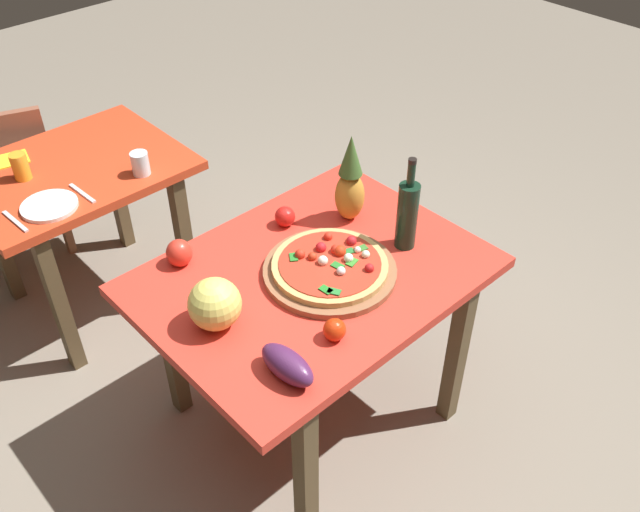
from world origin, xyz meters
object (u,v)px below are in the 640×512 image
(tomato_beside_pepper, at_px, (335,330))
(melon, at_px, (215,304))
(knife_utensil, at_px, (82,193))
(tomato_by_bottle, at_px, (285,216))
(drinking_glass_water, at_px, (140,163))
(background_table, at_px, (78,191))
(fork_utensil, at_px, (15,221))
(wine_bottle, at_px, (407,214))
(pineapple_left, at_px, (350,183))
(pizza_board, at_px, (330,271))
(eggplant, at_px, (287,365))
(display_table, at_px, (313,292))
(dining_chair, at_px, (14,173))
(dinner_plate, at_px, (49,206))
(bell_pepper, at_px, (179,253))
(napkin_folded, at_px, (11,160))
(drinking_glass_juice, at_px, (20,166))
(pizza, at_px, (331,264))

(tomato_beside_pepper, bearing_deg, melon, 127.41)
(knife_utensil, bearing_deg, tomato_by_bottle, -59.98)
(drinking_glass_water, height_order, knife_utensil, drinking_glass_water)
(background_table, height_order, fork_utensil, fork_utensil)
(wine_bottle, xyz_separation_m, knife_utensil, (-0.70, 1.10, -0.13))
(drinking_glass_water, bearing_deg, pineapple_left, -62.89)
(pizza_board, bearing_deg, eggplant, -148.75)
(eggplant, bearing_deg, drinking_glass_water, 77.65)
(display_table, distance_m, drinking_glass_water, 0.97)
(dining_chair, xyz_separation_m, dinner_plate, (-0.13, -0.81, 0.28))
(fork_utensil, bearing_deg, pizza_board, -60.40)
(tomato_beside_pepper, distance_m, tomato_by_bottle, 0.62)
(background_table, relative_size, fork_utensil, 5.07)
(pizza_board, xyz_separation_m, drinking_glass_water, (-0.13, 1.01, 0.04))
(bell_pepper, height_order, dinner_plate, bell_pepper)
(pizza_board, bearing_deg, dining_chair, 102.19)
(tomato_beside_pepper, xyz_separation_m, dinner_plate, (-0.33, 1.27, -0.03))
(napkin_folded, bearing_deg, pineapple_left, -59.09)
(drinking_glass_water, xyz_separation_m, fork_utensil, (-0.54, 0.03, -0.05))
(wine_bottle, xyz_separation_m, drinking_glass_water, (-0.45, 1.07, -0.09))
(display_table, xyz_separation_m, melon, (-0.39, 0.02, 0.18))
(wine_bottle, distance_m, dinner_plate, 1.40)
(dining_chair, relative_size, drinking_glass_juice, 7.40)
(napkin_folded, bearing_deg, tomato_by_bottle, -64.14)
(display_table, xyz_separation_m, dining_chair, (-0.36, 1.80, -0.18))
(eggplant, bearing_deg, melon, 94.42)
(drinking_glass_water, xyz_separation_m, knife_utensil, (-0.26, 0.03, -0.05))
(wine_bottle, distance_m, eggplant, 0.75)
(pizza_board, xyz_separation_m, bell_pepper, (-0.35, 0.40, 0.03))
(dinner_plate, relative_size, knife_utensil, 1.22)
(display_table, bearing_deg, bell_pepper, 131.21)
(pizza_board, height_order, eggplant, eggplant)
(tomato_beside_pepper, bearing_deg, pizza_board, 49.11)
(pizza_board, bearing_deg, napkin_folded, 108.30)
(drinking_glass_juice, distance_m, napkin_folded, 0.19)
(pizza, xyz_separation_m, tomato_by_bottle, (0.07, 0.32, -0.00))
(pizza, distance_m, knife_utensil, 1.11)
(drinking_glass_juice, distance_m, fork_utensil, 0.32)
(wine_bottle, height_order, eggplant, wine_bottle)
(display_table, height_order, drinking_glass_water, drinking_glass_water)
(fork_utensil, bearing_deg, pineapple_left, -44.86)
(background_table, distance_m, fork_utensil, 0.43)
(pineapple_left, distance_m, knife_utensil, 1.09)
(pizza, bearing_deg, tomato_by_bottle, 78.03)
(pizza_board, bearing_deg, tomato_by_bottle, 77.26)
(melon, bearing_deg, napkin_folded, 92.38)
(display_table, relative_size, napkin_folded, 8.37)
(display_table, distance_m, tomato_by_bottle, 0.32)
(background_table, relative_size, tomato_by_bottle, 11.71)
(napkin_folded, bearing_deg, dining_chair, 75.97)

